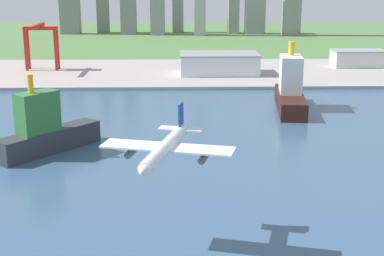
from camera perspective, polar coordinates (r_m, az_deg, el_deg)
ground_plane at (r=300.01m, az=-0.83°, el=-0.72°), size 2400.00×2400.00×0.00m
water_bay at (r=242.85m, az=-0.68°, el=-4.59°), size 840.00×360.00×0.15m
industrial_pier at (r=485.31m, az=-1.06°, el=5.58°), size 840.00×140.00×2.50m
airplane_landing at (r=165.36m, az=-2.69°, el=-2.01°), size 40.67×45.27×12.98m
cargo_ship at (r=359.75m, az=9.86°, el=3.73°), size 22.41×66.50×41.68m
container_barge at (r=276.15m, az=-14.52°, el=-0.28°), size 43.64×48.67×38.59m
port_crane_red at (r=504.13m, az=-15.00°, el=8.93°), size 27.76×47.57×39.76m
warehouse_main at (r=473.00m, az=2.75°, el=6.51°), size 64.84×38.61×16.91m
warehouse_annex at (r=529.81m, az=16.34°, el=6.74°), size 45.74×25.02×14.86m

